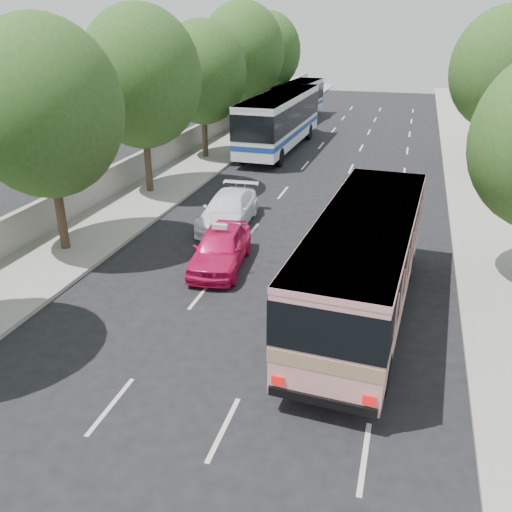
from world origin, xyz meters
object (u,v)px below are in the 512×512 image
(pink_bus, at_px, (364,256))
(tour_coach_front, at_px, (280,117))
(tour_coach_rear, at_px, (295,99))
(white_pickup, at_px, (228,210))
(pink_taxi, at_px, (220,248))

(pink_bus, xyz_separation_m, tour_coach_front, (-7.93, 21.81, 0.20))
(tour_coach_front, xyz_separation_m, tour_coach_rear, (-1.39, 11.17, -0.33))
(pink_bus, bearing_deg, white_pickup, 138.25)
(pink_taxi, xyz_separation_m, white_pickup, (-1.14, 4.30, -0.04))
(white_pickup, relative_size, tour_coach_rear, 0.45)
(tour_coach_front, height_order, tour_coach_rear, tour_coach_front)
(pink_taxi, xyz_separation_m, tour_coach_rear, (-3.89, 30.65, 1.20))
(pink_bus, relative_size, tour_coach_front, 0.83)
(tour_coach_rear, bearing_deg, pink_taxi, -77.70)
(white_pickup, bearing_deg, tour_coach_rear, 92.62)
(pink_bus, bearing_deg, pink_taxi, 160.32)
(pink_taxi, bearing_deg, tour_coach_rear, 90.86)
(pink_bus, distance_m, tour_coach_front, 23.20)
(pink_bus, height_order, tour_coach_rear, pink_bus)
(tour_coach_front, bearing_deg, tour_coach_rear, 98.57)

